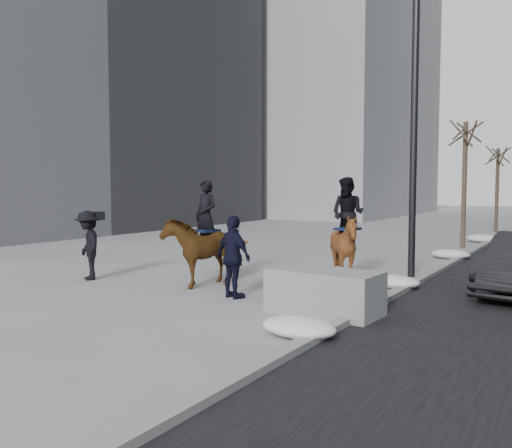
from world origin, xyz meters
The scene contains 12 objects.
ground centered at (0.00, 0.00, 0.00)m, with size 120.00×120.00×0.00m, color gray.
curb centered at (3.00, 10.00, 0.06)m, with size 0.25×90.00×0.12m, color gray.
building_left centered at (-19.00, 10.00, 10.00)m, with size 12.00×26.00×20.00m, color #595960.
planter centered at (2.38, -0.24, 0.41)m, with size 2.04×1.02×0.82m, color gray.
tree_near centered at (2.40, 12.42, 2.67)m, with size 1.20×1.20×5.33m, color #362C20, non-canonical shape.
tree_far centered at (2.40, 20.92, 2.39)m, with size 1.20×1.20×4.78m, color #342A1F, non-canonical shape.
mounted_left centered at (-1.39, 1.00, 0.94)m, with size 1.20×2.07×2.51m.
mounted_right centered at (1.51, 2.88, 1.04)m, with size 1.55×1.69×2.59m.
feeder centered at (0.16, 0.04, 0.88)m, with size 1.11×1.01×1.75m.
camera_crew centered at (-4.24, 0.00, 0.89)m, with size 1.31×1.15×1.75m.
lamppost centered at (2.60, 4.73, 4.99)m, with size 0.25×0.80×9.09m.
snow_piles centered at (2.70, 6.76, 0.16)m, with size 1.33×17.63×0.34m.
Camera 1 is at (6.52, -9.34, 2.37)m, focal length 38.00 mm.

